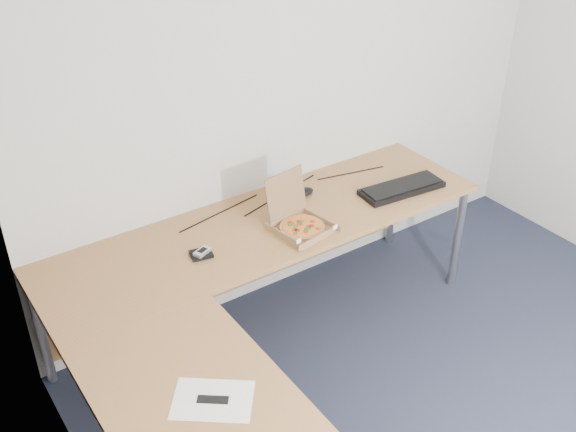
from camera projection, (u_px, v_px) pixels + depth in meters
room_shell at (570, 231)px, 2.64m from camera, size 3.50×3.50×2.50m
desk at (259, 289)px, 3.22m from camera, size 2.50×2.20×0.73m
pizza_box at (301, 224)px, 3.59m from camera, size 0.27×0.31×0.27m
drinking_glass at (291, 190)px, 3.85m from camera, size 0.06×0.06×0.11m
keyboard at (402, 188)px, 3.95m from camera, size 0.52×0.23×0.03m
mouse at (305, 192)px, 3.91m from camera, size 0.12×0.08×0.04m
wallet at (201, 254)px, 3.40m from camera, size 0.12×0.11×0.02m
phone at (202, 252)px, 3.38m from camera, size 0.10×0.08×0.02m
paper_sheet at (213, 400)px, 2.59m from camera, size 0.37×0.36×0.00m
dome_speaker at (292, 179)px, 4.00m from camera, size 0.09×0.09×0.08m
cable_bundle at (281, 195)px, 3.91m from camera, size 0.67×0.14×0.01m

